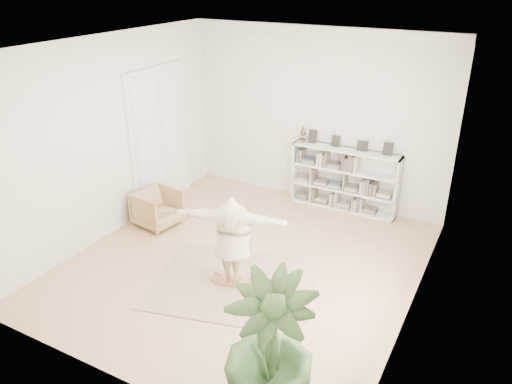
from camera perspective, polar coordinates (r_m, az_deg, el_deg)
floor at (r=8.59m, az=-1.31°, el=-8.12°), size 6.00×6.00×0.00m
room_shell at (r=9.95m, az=7.29°, el=17.87°), size 6.00×6.00×6.00m
doors at (r=10.37m, az=-10.93°, el=5.91°), size 0.09×1.78×2.92m
bookshelf at (r=10.33m, az=10.03°, el=1.38°), size 2.20×0.35×1.64m
armchair at (r=9.81m, az=-11.21°, el=-1.83°), size 0.88×0.86×0.71m
rug at (r=8.08m, az=-2.59°, el=-10.37°), size 2.92×2.55×0.02m
rocker_board at (r=8.05m, az=-2.60°, el=-10.06°), size 0.51×0.38×0.10m
person at (r=7.63m, az=-2.71°, el=-5.19°), size 1.86×0.92×1.46m
houseplant at (r=5.59m, az=1.52°, el=-17.51°), size 1.04×1.04×1.77m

